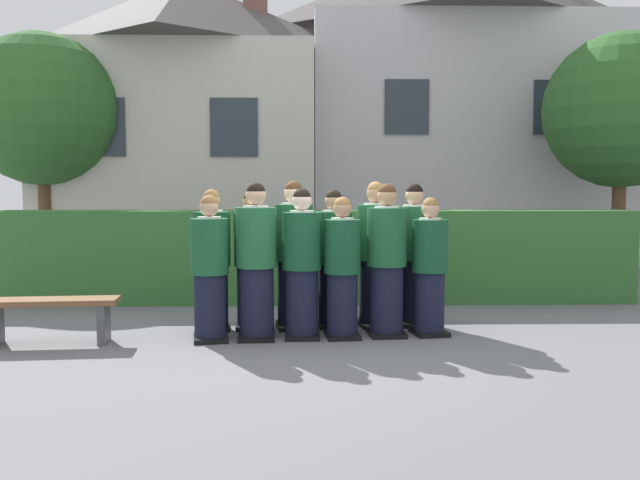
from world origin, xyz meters
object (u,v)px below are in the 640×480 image
object	(u,v)px
student_front_row_5	(430,270)
student_rear_row_3	(334,262)
student_front_row_3	(342,271)
student_rear_row_1	(252,263)
student_rear_row_0	(212,263)
wooden_bench	(50,311)
student_rear_row_4	(375,257)
student_front_row_4	(387,263)
student_front_row_1	(256,265)
student_front_row_2	(302,267)
student_front_row_0	(210,272)
student_rear_row_5	(414,258)
student_rear_row_2	(294,258)

from	to	relation	value
student_front_row_5	student_rear_row_3	bearing A→B (deg)	156.01
student_front_row_3	student_rear_row_1	bearing A→B (deg)	153.72
student_rear_row_0	wooden_bench	xyz separation A→B (m)	(-1.61, -0.70, -0.42)
student_front_row_3	student_rear_row_4	world-z (taller)	student_rear_row_4
student_front_row_3	student_front_row_5	bearing A→B (deg)	7.17
student_rear_row_1	student_rear_row_3	xyz separation A→B (m)	(0.96, 0.08, 0.01)
student_front_row_4	student_rear_row_3	world-z (taller)	student_front_row_4
student_front_row_1	student_front_row_2	world-z (taller)	student_front_row_1
student_front_row_4	wooden_bench	size ratio (longest dim) A/B	1.18
student_front_row_0	student_front_row_2	distance (m)	0.99
student_rear_row_5	student_rear_row_0	bearing A→B (deg)	-174.50
student_rear_row_2	wooden_bench	xyz separation A→B (m)	(-2.55, -0.77, -0.47)
student_front_row_5	student_rear_row_2	bearing A→B (deg)	165.19
student_rear_row_1	student_rear_row_4	distance (m)	1.46
student_front_row_1	student_rear_row_5	xyz separation A→B (m)	(1.83, 0.71, -0.00)
student_rear_row_0	student_front_row_1	bearing A→B (deg)	-41.72
student_rear_row_1	student_rear_row_2	size ratio (longest dim) A/B	0.93
student_front_row_3	student_rear_row_0	world-z (taller)	student_rear_row_0
student_rear_row_1	student_front_row_0	bearing A→B (deg)	-123.02
student_front_row_5	student_rear_row_1	size ratio (longest dim) A/B	0.96
student_rear_row_1	student_front_row_5	bearing A→B (deg)	-10.79
student_front_row_2	student_rear_row_1	bearing A→B (deg)	139.32
student_front_row_2	student_rear_row_1	distance (m)	0.77
student_rear_row_4	student_front_row_0	bearing A→B (deg)	-158.54
student_front_row_3	student_rear_row_5	distance (m)	1.12
student_front_row_4	student_rear_row_0	size ratio (longest dim) A/B	1.04
student_front_row_0	student_rear_row_0	distance (m)	0.56
student_rear_row_3	student_rear_row_4	size ratio (longest dim) A/B	0.94
student_front_row_3	student_front_row_4	world-z (taller)	student_front_row_4
student_rear_row_3	student_rear_row_2	bearing A→B (deg)	-172.04
student_front_row_4	student_front_row_0	bearing A→B (deg)	-173.86
student_front_row_1	student_front_row_0	bearing A→B (deg)	-171.56
student_rear_row_2	student_rear_row_0	bearing A→B (deg)	-175.30
student_front_row_3	student_rear_row_3	distance (m)	0.60
student_front_row_3	student_rear_row_0	xyz separation A→B (m)	(-1.48, 0.45, 0.04)
student_front_row_4	student_rear_row_0	bearing A→B (deg)	169.92
student_front_row_0	student_rear_row_1	distance (m)	0.73
student_front_row_4	student_rear_row_0	world-z (taller)	student_front_row_4
student_front_row_0	wooden_bench	distance (m)	1.71
student_front_row_4	student_rear_row_1	world-z (taller)	student_front_row_4
student_front_row_4	student_rear_row_3	xyz separation A→B (m)	(-0.56, 0.49, -0.03)
student_front_row_1	student_front_row_3	size ratio (longest dim) A/B	1.10
student_front_row_5	student_rear_row_5	bearing A→B (deg)	98.87
student_front_row_0	student_rear_row_1	world-z (taller)	student_rear_row_1
student_rear_row_0	student_front_row_4	bearing A→B (deg)	-10.08
student_rear_row_4	wooden_bench	bearing A→B (deg)	-166.10
student_front_row_5	student_rear_row_5	xyz separation A→B (m)	(-0.09, 0.55, 0.08)
student_front_row_2	student_front_row_5	xyz separation A→B (m)	(1.42, 0.12, -0.05)
student_front_row_4	student_rear_row_4	bearing A→B (deg)	97.40
student_rear_row_2	student_rear_row_4	size ratio (longest dim) A/B	1.00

